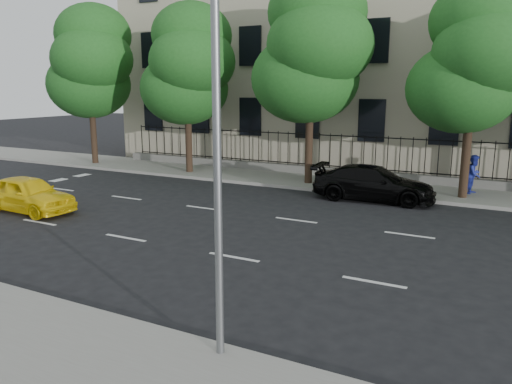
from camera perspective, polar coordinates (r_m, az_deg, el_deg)
ground at (r=12.32m, az=-8.48°, el=-10.82°), size 120.00×120.00×0.00m
near_sidewalk at (r=9.69m, az=-23.18°, el=-17.88°), size 60.00×4.00×0.15m
far_sidewalk at (r=24.55m, az=11.01°, el=0.79°), size 60.00×4.00×0.15m
lane_markings at (r=16.15m, az=1.47°, el=-5.08°), size 49.60×4.62×0.01m
masonry_building at (r=33.06m, az=16.39°, el=18.95°), size 34.60×12.11×18.50m
iron_fence at (r=26.06m, az=12.14°, el=2.67°), size 30.00×0.50×2.20m
street_light at (r=8.52m, az=-2.67°, el=14.67°), size 0.25×3.32×8.05m
tree_a at (r=32.01m, az=-18.31°, el=13.87°), size 5.71×5.31×9.39m
tree_b at (r=27.47m, az=-7.67°, el=14.17°), size 5.53×5.12×8.97m
tree_c at (r=24.18m, az=6.55°, el=15.86°), size 5.89×5.50×9.80m
tree_d at (r=22.58m, az=23.82°, el=13.77°), size 5.34×4.94×8.84m
yellow_taxi at (r=21.05m, az=-24.63°, el=-0.21°), size 4.14×1.78×1.39m
black_sedan at (r=21.64m, az=13.28°, el=0.99°), size 5.19×2.34×1.48m
pedestrian_far at (r=23.67m, az=23.65°, el=1.87°), size 0.88×0.99×1.70m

